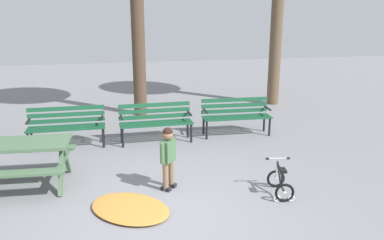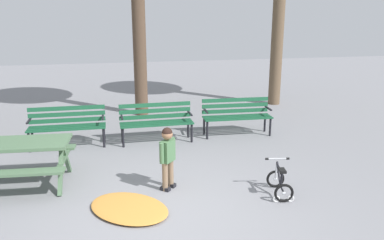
# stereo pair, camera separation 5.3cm
# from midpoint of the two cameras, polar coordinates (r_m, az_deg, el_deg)

# --- Properties ---
(ground) EXTENTS (36.00, 36.00, 0.00)m
(ground) POSITION_cam_midpoint_polar(r_m,az_deg,el_deg) (5.71, -4.60, -13.78)
(ground) COLOR gray
(picnic_table) EXTENTS (1.90, 1.47, 0.79)m
(picnic_table) POSITION_cam_midpoint_polar(r_m,az_deg,el_deg) (6.99, -24.99, -4.36)
(picnic_table) COLOR #4C6B4C
(picnic_table) RESTS_ON ground
(park_bench_far_left) EXTENTS (1.61, 0.48, 0.85)m
(park_bench_far_left) POSITION_cam_midpoint_polar(r_m,az_deg,el_deg) (8.72, -18.06, -0.48)
(park_bench_far_left) COLOR #195133
(park_bench_far_left) RESTS_ON ground
(park_bench_left) EXTENTS (1.60, 0.47, 0.85)m
(park_bench_left) POSITION_cam_midpoint_polar(r_m,az_deg,el_deg) (8.65, -5.52, 0.11)
(park_bench_left) COLOR #195133
(park_bench_left) RESTS_ON ground
(park_bench_right) EXTENTS (1.62, 0.53, 0.85)m
(park_bench_right) POSITION_cam_midpoint_polar(r_m,az_deg,el_deg) (9.17, 6.28, 0.98)
(park_bench_right) COLOR #195133
(park_bench_right) RESTS_ON ground
(child_standing) EXTENTS (0.29, 0.31, 1.04)m
(child_standing) POSITION_cam_midpoint_polar(r_m,az_deg,el_deg) (6.26, -3.77, -4.91)
(child_standing) COLOR #7F664C
(child_standing) RESTS_ON ground
(kids_bicycle) EXTENTS (0.44, 0.60, 0.54)m
(kids_bicycle) POSITION_cam_midpoint_polar(r_m,az_deg,el_deg) (6.36, 12.56, -8.94)
(kids_bicycle) COLOR black
(kids_bicycle) RESTS_ON ground
(leaf_pile) EXTENTS (1.53, 1.53, 0.07)m
(leaf_pile) POSITION_cam_midpoint_polar(r_m,az_deg,el_deg) (5.89, -9.33, -12.60)
(leaf_pile) COLOR #C68438
(leaf_pile) RESTS_ON ground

